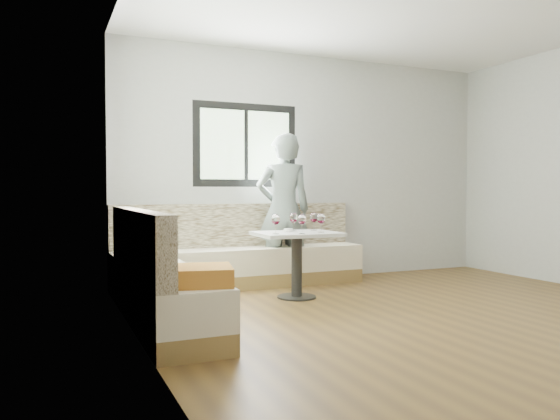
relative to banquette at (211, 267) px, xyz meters
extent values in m
cube|color=brown|center=(1.59, -1.62, -0.33)|extent=(5.00, 5.00, 0.01)
cube|color=#B7B7B2|center=(1.59, 0.88, 1.07)|extent=(5.00, 0.01, 2.80)
cube|color=#B7B7B2|center=(-0.91, -1.62, 1.07)|extent=(0.01, 5.00, 2.80)
cube|color=black|center=(0.69, 0.87, 1.32)|extent=(1.30, 0.02, 1.00)
cube|color=black|center=(-0.90, -0.72, 1.32)|extent=(0.02, 1.30, 1.00)
cube|color=olive|center=(0.54, 0.61, -0.25)|extent=(2.90, 0.55, 0.16)
cube|color=#F2E4C6|center=(0.54, 0.61, -0.03)|extent=(2.90, 0.55, 0.29)
cube|color=beige|center=(0.54, 0.81, 0.37)|extent=(2.90, 0.14, 0.50)
cube|color=olive|center=(-0.63, -0.79, -0.25)|extent=(0.55, 2.25, 0.16)
cube|color=#F2E4C6|center=(-0.63, -0.79, -0.03)|extent=(0.55, 2.25, 0.29)
cube|color=beige|center=(-0.84, -0.79, 0.37)|extent=(0.14, 2.25, 0.50)
cube|color=#BB602B|center=(-0.55, -1.62, 0.18)|extent=(0.51, 0.51, 0.13)
cylinder|color=black|center=(0.84, -0.23, -0.32)|extent=(0.40, 0.40, 0.02)
cylinder|color=black|center=(0.84, -0.23, -0.01)|extent=(0.11, 0.11, 0.64)
cube|color=silver|center=(0.84, -0.23, 0.33)|extent=(0.84, 0.67, 0.04)
imported|color=slate|center=(1.04, 0.54, 0.55)|extent=(0.72, 0.54, 1.77)
cylinder|color=white|center=(0.77, -0.18, 0.36)|extent=(0.09, 0.09, 0.04)
sphere|color=black|center=(0.79, -0.17, 0.37)|extent=(0.02, 0.02, 0.02)
sphere|color=black|center=(0.76, -0.17, 0.37)|extent=(0.02, 0.02, 0.02)
sphere|color=black|center=(0.77, -0.19, 0.37)|extent=(0.02, 0.02, 0.02)
cylinder|color=white|center=(0.55, -0.37, 0.35)|extent=(0.06, 0.06, 0.01)
cylinder|color=white|center=(0.55, -0.37, 0.39)|extent=(0.01, 0.01, 0.08)
ellipsoid|color=white|center=(0.55, -0.37, 0.49)|extent=(0.09, 0.09, 0.10)
cylinder|color=#4E0316|center=(0.55, -0.37, 0.46)|extent=(0.06, 0.06, 0.02)
cylinder|color=white|center=(0.79, -0.46, 0.35)|extent=(0.06, 0.06, 0.01)
cylinder|color=white|center=(0.79, -0.46, 0.39)|extent=(0.01, 0.01, 0.08)
ellipsoid|color=white|center=(0.79, -0.46, 0.49)|extent=(0.09, 0.09, 0.10)
cylinder|color=#4E0316|center=(0.79, -0.46, 0.46)|extent=(0.06, 0.06, 0.02)
cylinder|color=white|center=(1.04, -0.39, 0.35)|extent=(0.06, 0.06, 0.01)
cylinder|color=white|center=(1.04, -0.39, 0.39)|extent=(0.01, 0.01, 0.08)
ellipsoid|color=white|center=(1.04, -0.39, 0.49)|extent=(0.09, 0.09, 0.10)
cylinder|color=#4E0316|center=(1.04, -0.39, 0.46)|extent=(0.06, 0.06, 0.02)
cylinder|color=white|center=(0.87, -0.11, 0.35)|extent=(0.06, 0.06, 0.01)
cylinder|color=white|center=(0.87, -0.11, 0.39)|extent=(0.01, 0.01, 0.08)
ellipsoid|color=white|center=(0.87, -0.11, 0.49)|extent=(0.09, 0.09, 0.10)
cylinder|color=#4E0316|center=(0.87, -0.11, 0.46)|extent=(0.06, 0.06, 0.02)
cylinder|color=white|center=(1.10, -0.12, 0.35)|extent=(0.06, 0.06, 0.01)
cylinder|color=white|center=(1.10, -0.12, 0.39)|extent=(0.01, 0.01, 0.08)
ellipsoid|color=white|center=(1.10, -0.12, 0.49)|extent=(0.09, 0.09, 0.10)
cylinder|color=#4E0316|center=(1.10, -0.12, 0.46)|extent=(0.06, 0.06, 0.02)
camera|label=1|loc=(-1.54, -5.29, 0.77)|focal=35.00mm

